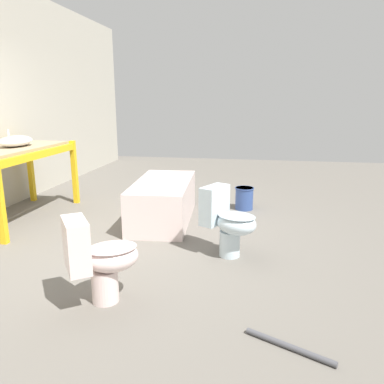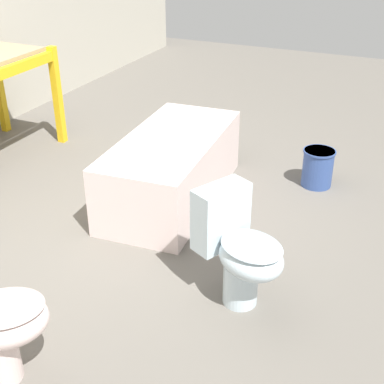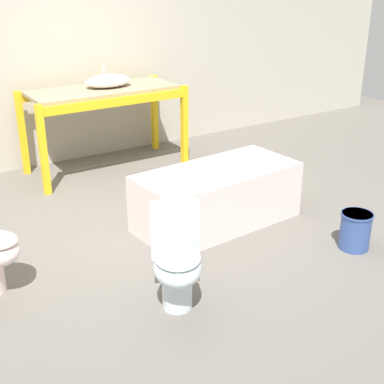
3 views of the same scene
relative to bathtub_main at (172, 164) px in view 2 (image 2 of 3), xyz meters
The scene contains 4 objects.
ground_plane 0.84m from the bathtub_main, 147.43° to the left, with size 12.00×12.00×0.00m, color #666059.
bathtub_main is the anchor object (origin of this frame).
toilet_far 1.36m from the bathtub_main, 137.01° to the right, with size 0.55×0.64×0.70m.
bucket_white 1.25m from the bathtub_main, 55.52° to the right, with size 0.27×0.27×0.32m.
Camera 2 is at (-2.77, -2.15, 2.12)m, focal length 50.00 mm.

